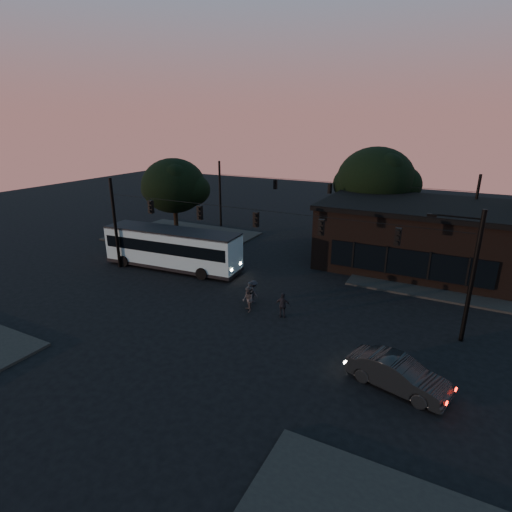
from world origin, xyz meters
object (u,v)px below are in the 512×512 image
at_px(pedestrian_a, 250,293).
at_px(pedestrian_c, 283,305).
at_px(pedestrian_b, 248,300).
at_px(pedestrian_d, 254,291).
at_px(car, 398,374).
at_px(building, 417,235).
at_px(bus, 172,247).

distance_m(pedestrian_a, pedestrian_c, 2.87).
bearing_deg(pedestrian_c, pedestrian_b, -2.19).
relative_size(pedestrian_b, pedestrian_d, 1.06).
bearing_deg(car, pedestrian_a, 79.63).
distance_m(building, pedestrian_d, 15.66).
distance_m(bus, pedestrian_c, 12.47).
xyz_separation_m(bus, car, (19.28, -7.97, -1.11)).
bearing_deg(bus, building, 25.02).
relative_size(building, car, 3.37).
relative_size(car, pedestrian_a, 2.92).
xyz_separation_m(bus, pedestrian_d, (9.11, -2.80, -1.08)).
relative_size(car, pedestrian_c, 2.75).
bearing_deg(pedestrian_b, pedestrian_c, 56.14).
bearing_deg(pedestrian_b, building, 109.17).
height_order(car, pedestrian_d, pedestrian_d).
bearing_deg(pedestrian_c, building, -122.06).
relative_size(building, pedestrian_b, 9.27).
distance_m(car, pedestrian_c, 8.50).
xyz_separation_m(building, car, (1.46, -18.04, -1.95)).
height_order(building, car, building).
bearing_deg(building, car, -85.38).
xyz_separation_m(building, pedestrian_b, (-8.38, -14.29, -1.88)).
distance_m(bus, pedestrian_a, 9.63).
relative_size(building, pedestrian_a, 9.85).
bearing_deg(pedestrian_d, pedestrian_a, 111.72).
relative_size(bus, car, 2.62).
bearing_deg(building, pedestrian_a, -123.58).
xyz_separation_m(pedestrian_a, pedestrian_b, (0.42, -1.03, 0.05)).
relative_size(bus, pedestrian_c, 7.21).
distance_m(bus, pedestrian_b, 10.39).
bearing_deg(pedestrian_b, pedestrian_d, 152.58).
height_order(building, pedestrian_c, building).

